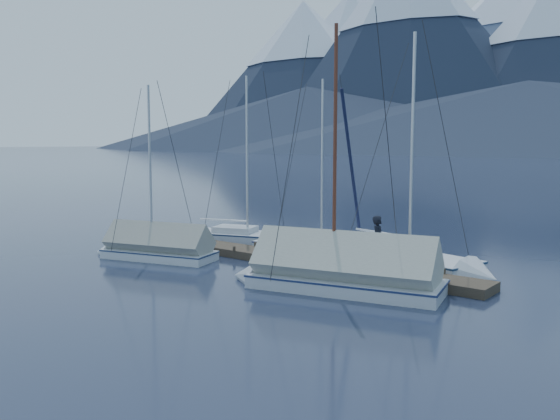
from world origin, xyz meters
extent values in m
plane|color=#161D32|center=(0.00, 0.00, 0.00)|extent=(1000.00, 1000.00, 0.00)
cone|color=#475675|center=(-260.00, 420.00, 65.00)|extent=(308.00, 308.00, 130.00)
cone|color=silver|center=(-260.00, 420.00, 103.20)|extent=(133.24, 133.24, 54.60)
cone|color=#475675|center=(-110.00, 440.00, 75.00)|extent=(352.00, 352.00, 150.00)
cone|color=#192133|center=(-220.00, 300.00, 47.50)|extent=(209.00, 209.00, 95.00)
cone|color=silver|center=(-220.00, 300.00, 75.55)|extent=(90.41, 90.41, 39.90)
cone|color=#192133|center=(-140.00, 285.00, 57.50)|extent=(190.00, 190.00, 115.00)
cone|color=#192133|center=(-65.00, 295.00, 45.00)|extent=(171.00, 171.00, 90.00)
cone|color=silver|center=(-65.00, 295.00, 71.60)|extent=(73.97, 73.97, 37.80)
cone|color=#192133|center=(-180.00, 250.00, 17.50)|extent=(364.00, 364.00, 35.00)
cone|color=#192133|center=(-60.00, 240.00, 15.00)|extent=(416.00, 416.00, 30.00)
cube|color=#382D23|center=(0.00, 2.00, 0.17)|extent=(18.00, 1.50, 0.34)
cube|color=black|center=(-6.00, 2.00, -0.05)|extent=(3.00, 1.30, 0.30)
cube|color=black|center=(0.00, 2.00, -0.05)|extent=(3.00, 1.30, 0.30)
cube|color=black|center=(6.00, 2.00, -0.05)|extent=(3.00, 1.30, 0.30)
cylinder|color=#382D23|center=(-8.00, 2.70, 0.35)|extent=(0.12, 0.12, 0.35)
cylinder|color=#382D23|center=(-8.00, 1.30, 0.35)|extent=(0.12, 0.12, 0.35)
cylinder|color=#382D23|center=(-5.00, 2.70, 0.35)|extent=(0.12, 0.12, 0.35)
cylinder|color=#382D23|center=(-5.00, 1.30, 0.35)|extent=(0.12, 0.12, 0.35)
cylinder|color=#382D23|center=(-2.00, 2.70, 0.35)|extent=(0.12, 0.12, 0.35)
cylinder|color=#382D23|center=(-2.00, 1.30, 0.35)|extent=(0.12, 0.12, 0.35)
cylinder|color=#382D23|center=(1.00, 2.70, 0.35)|extent=(0.12, 0.12, 0.35)
cylinder|color=#382D23|center=(1.00, 1.30, 0.35)|extent=(0.12, 0.12, 0.35)
cylinder|color=#382D23|center=(4.00, 2.70, 0.35)|extent=(0.12, 0.12, 0.35)
cylinder|color=#382D23|center=(4.00, 1.30, 0.35)|extent=(0.12, 0.12, 0.35)
cylinder|color=#382D23|center=(7.00, 2.70, 0.35)|extent=(0.12, 0.12, 0.35)
cylinder|color=#382D23|center=(7.00, 1.30, 0.35)|extent=(0.12, 0.12, 0.35)
cube|color=silver|center=(-4.86, 4.82, 0.12)|extent=(6.20, 3.75, 0.65)
cube|color=silver|center=(-4.86, 4.82, -0.18)|extent=(5.08, 2.63, 0.29)
cube|color=navy|center=(-4.86, 4.82, 0.39)|extent=(6.27, 3.79, 0.06)
cone|color=silver|center=(-1.66, 5.91, 0.12)|extent=(1.63, 2.13, 1.88)
cube|color=silver|center=(-5.14, 4.73, 0.59)|extent=(2.39, 1.96, 0.29)
cylinder|color=#B2B7BF|center=(-4.49, 4.95, 4.37)|extent=(0.12, 0.12, 7.85)
cylinder|color=#B2B7BF|center=(-5.79, 4.51, 1.03)|extent=(2.54, 0.94, 0.09)
cylinder|color=#26262B|center=(-3.10, 5.42, 4.37)|extent=(0.98, 2.82, 7.86)
cube|color=silver|center=(-0.16, 4.72, 0.11)|extent=(5.79, 2.81, 0.61)
cube|color=silver|center=(-0.16, 4.72, -0.17)|extent=(4.83, 1.85, 0.28)
cube|color=navy|center=(-0.16, 4.72, 0.37)|extent=(5.85, 2.84, 0.06)
cone|color=silver|center=(2.98, 5.29, 0.11)|extent=(1.32, 1.93, 1.78)
cube|color=silver|center=(-0.44, 4.67, 0.56)|extent=(2.14, 1.62, 0.28)
cylinder|color=#B2B7BF|center=(0.20, 4.79, 4.12)|extent=(0.11, 0.11, 7.40)
cylinder|color=#B2B7BF|center=(-1.07, 4.56, 0.97)|extent=(2.47, 0.53, 0.08)
cylinder|color=#26262B|center=(1.57, 5.04, 4.12)|extent=(0.52, 2.76, 7.41)
cube|color=silver|center=(4.21, 4.80, 0.13)|extent=(6.97, 3.66, 0.73)
cube|color=silver|center=(4.21, 4.80, -0.20)|extent=(5.77, 2.47, 0.33)
cube|color=navy|center=(4.21, 4.80, 0.44)|extent=(7.04, 3.70, 0.07)
cone|color=silver|center=(7.93, 3.93, 0.13)|extent=(1.67, 2.35, 2.12)
cube|color=silver|center=(3.89, 4.87, 0.66)|extent=(2.61, 2.04, 0.33)
cylinder|color=#B2B7BF|center=(4.65, 4.70, 4.92)|extent=(0.13, 0.13, 8.85)
cylinder|color=#B2B7BF|center=(3.14, 5.05, 1.16)|extent=(2.93, 0.78, 0.10)
cylinder|color=#26262B|center=(6.26, 4.32, 4.92)|extent=(0.79, 3.26, 8.86)
cube|color=silver|center=(4.82, -0.44, 0.13)|extent=(6.90, 3.80, 0.70)
cube|color=silver|center=(4.82, -0.44, -0.19)|extent=(5.70, 2.55, 0.32)
cube|color=navy|center=(4.82, -0.44, 0.42)|extent=(6.97, 3.84, 0.06)
cone|color=silver|center=(1.18, -1.32, 0.13)|extent=(1.65, 2.44, 2.23)
cylinder|color=#592819|center=(4.41, -0.54, 4.69)|extent=(0.13, 0.13, 8.44)
cylinder|color=#592819|center=(5.84, -0.19, 1.11)|extent=(2.88, 0.79, 0.09)
cylinder|color=#26262B|center=(2.82, -0.92, 4.69)|extent=(0.80, 3.21, 8.45)
cube|color=#A2A499|center=(4.82, -0.44, 0.90)|extent=(6.59, 3.76, 2.36)
cube|color=silver|center=(-4.39, -0.89, 0.11)|extent=(5.22, 3.06, 0.58)
cube|color=silver|center=(-4.39, -0.89, -0.16)|extent=(4.29, 2.09, 0.26)
cube|color=navy|center=(-4.39, -0.89, 0.35)|extent=(5.27, 3.09, 0.05)
cone|color=silver|center=(-7.14, -1.68, 0.11)|extent=(1.40, 1.89, 1.69)
cylinder|color=#B2B7BF|center=(-4.73, -0.98, 3.91)|extent=(0.11, 0.11, 7.03)
cylinder|color=#B2B7BF|center=(-3.55, -0.64, 0.92)|extent=(2.15, 0.69, 0.08)
cylinder|color=#26262B|center=(-5.91, -1.33, 3.91)|extent=(0.71, 2.39, 7.04)
cube|color=gray|center=(-4.39, -0.89, 0.75)|extent=(4.99, 3.02, 1.79)
imported|color=black|center=(4.44, 2.45, 1.30)|extent=(0.71, 0.83, 1.92)
camera|label=1|loc=(15.46, -17.25, 5.07)|focal=38.00mm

